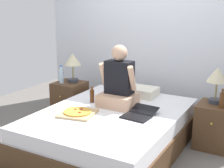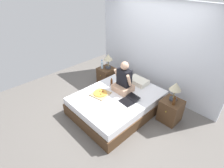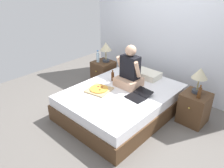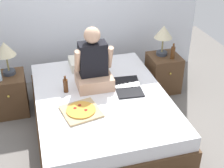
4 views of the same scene
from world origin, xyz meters
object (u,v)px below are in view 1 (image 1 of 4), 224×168
object	(u,v)px
bed	(112,130)
beer_bottle	(222,100)
pizza_box	(78,113)
nightstand_right	(215,126)
beer_bottle_on_bed	(92,96)
nightstand_left	(70,100)
water_bottle	(61,76)
person_seated	(119,84)
laptop	(139,115)
lamp_on_right_nightstand	(217,77)
lamp_on_left_nightstand	(73,61)

from	to	relation	value
bed	beer_bottle	size ratio (longest dim) A/B	9.23
pizza_box	bed	bearing A→B (deg)	43.45
nightstand_right	beer_bottle_on_bed	size ratio (longest dim) A/B	2.53
nightstand_left	water_bottle	distance (m)	0.41
water_bottle	beer_bottle_on_bed	world-z (taller)	water_bottle
nightstand_right	person_seated	world-z (taller)	person_seated
bed	nightstand_left	bearing A→B (deg)	150.24
laptop	beer_bottle_on_bed	xyz separation A→B (m)	(-0.76, 0.18, 0.07)
laptop	pizza_box	bearing A→B (deg)	-155.93
bed	water_bottle	bearing A→B (deg)	155.42
water_bottle	person_seated	world-z (taller)	person_seated
lamp_on_right_nightstand	beer_bottle	xyz separation A→B (m)	(0.10, -0.15, -0.23)
laptop	beer_bottle_on_bed	size ratio (longest dim) A/B	2.00
nightstand_right	beer_bottle	bearing A→B (deg)	-54.99
nightstand_left	beer_bottle_on_bed	distance (m)	0.88
nightstand_left	person_seated	distance (m)	1.24
pizza_box	person_seated	bearing A→B (deg)	63.30
nightstand_right	person_seated	distance (m)	1.30
nightstand_right	laptop	size ratio (longest dim) A/B	1.26
lamp_on_left_nightstand	laptop	distance (m)	1.62
lamp_on_left_nightstand	laptop	xyz separation A→B (m)	(1.42, -0.68, -0.39)
lamp_on_left_nightstand	pizza_box	size ratio (longest dim) A/B	0.96
bed	pizza_box	distance (m)	0.49
laptop	bed	bearing A→B (deg)	-178.86
beer_bottle	person_seated	xyz separation A→B (m)	(-1.21, -0.29, 0.11)
person_seated	beer_bottle_on_bed	xyz separation A→B (m)	(-0.37, -0.06, -0.20)
bed	beer_bottle	distance (m)	1.36
nightstand_right	laptop	distance (m)	1.00
lamp_on_left_nightstand	beer_bottle	world-z (taller)	lamp_on_left_nightstand
bed	nightstand_left	size ratio (longest dim) A/B	3.82
lamp_on_left_nightstand	lamp_on_right_nightstand	bearing A→B (deg)	0.00
nightstand_left	pizza_box	size ratio (longest dim) A/B	1.18
bed	lamp_on_left_nightstand	world-z (taller)	lamp_on_left_nightstand
nightstand_right	lamp_on_right_nightstand	distance (m)	0.61
water_bottle	beer_bottle	world-z (taller)	water_bottle
bed	laptop	xyz separation A→B (m)	(0.35, 0.01, 0.26)
lamp_on_left_nightstand	beer_bottle	bearing A→B (deg)	-3.82
lamp_on_right_nightstand	beer_bottle	size ratio (longest dim) A/B	1.96
nightstand_right	lamp_on_left_nightstand	bearing A→B (deg)	178.68
bed	lamp_on_right_nightstand	world-z (taller)	lamp_on_right_nightstand
nightstand_right	beer_bottle_on_bed	world-z (taller)	beer_bottle_on_bed
laptop	nightstand_right	bearing A→B (deg)	39.76
water_bottle	nightstand_right	world-z (taller)	water_bottle
nightstand_left	lamp_on_right_nightstand	world-z (taller)	lamp_on_right_nightstand
lamp_on_right_nightstand	laptop	size ratio (longest dim) A/B	1.02
bed	nightstand_right	bearing A→B (deg)	29.76
nightstand_right	beer_bottle_on_bed	bearing A→B (deg)	-163.51
bed	nightstand_right	distance (m)	1.28
person_seated	pizza_box	world-z (taller)	person_seated
person_seated	nightstand_right	bearing A→B (deg)	18.80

